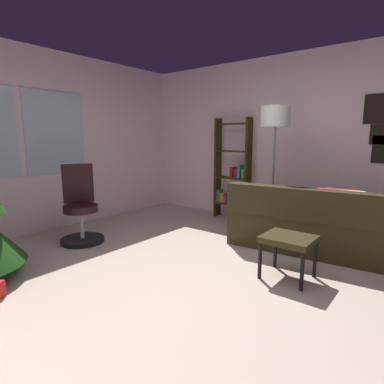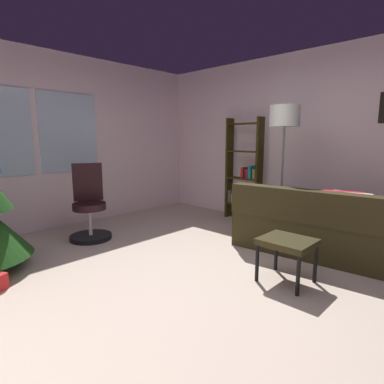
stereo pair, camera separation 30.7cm
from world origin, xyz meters
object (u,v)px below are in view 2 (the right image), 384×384
(footstool, at_px, (287,245))
(bookshelf, at_px, (244,176))
(office_chair, at_px, (89,210))
(couch, at_px, (330,228))
(floor_lamp, at_px, (285,124))

(footstool, xyz_separation_m, bookshelf, (1.71, 1.68, 0.38))
(office_chair, bearing_deg, couch, -56.18)
(bookshelf, xyz_separation_m, floor_lamp, (-0.44, -0.93, 0.81))
(bookshelf, bearing_deg, couch, -109.28)
(footstool, bearing_deg, couch, 0.45)
(couch, distance_m, office_chair, 3.14)
(floor_lamp, bearing_deg, bookshelf, 64.65)
(footstool, height_order, floor_lamp, floor_lamp)
(bookshelf, relative_size, floor_lamp, 0.95)
(footstool, height_order, bookshelf, bookshelf)
(footstool, bearing_deg, office_chair, 103.35)
(footstool, distance_m, bookshelf, 2.43)
(couch, bearing_deg, floor_lamp, 78.92)
(couch, xyz_separation_m, footstool, (-1.13, -0.01, 0.08))
(footstool, bearing_deg, floor_lamp, 30.64)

